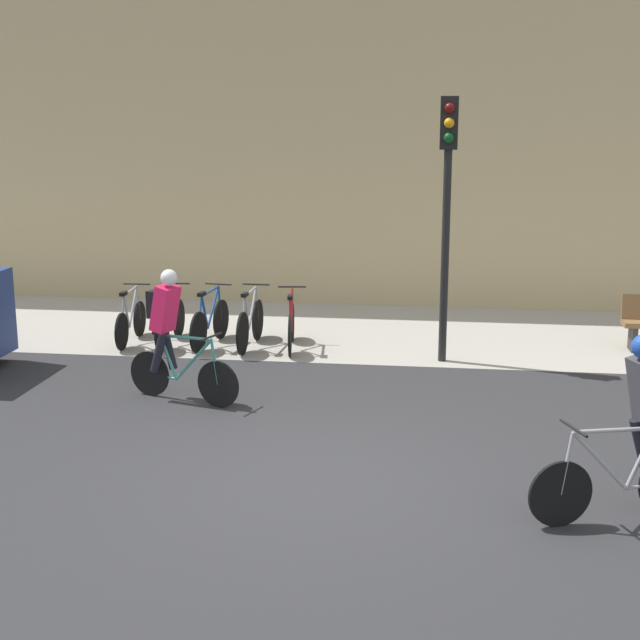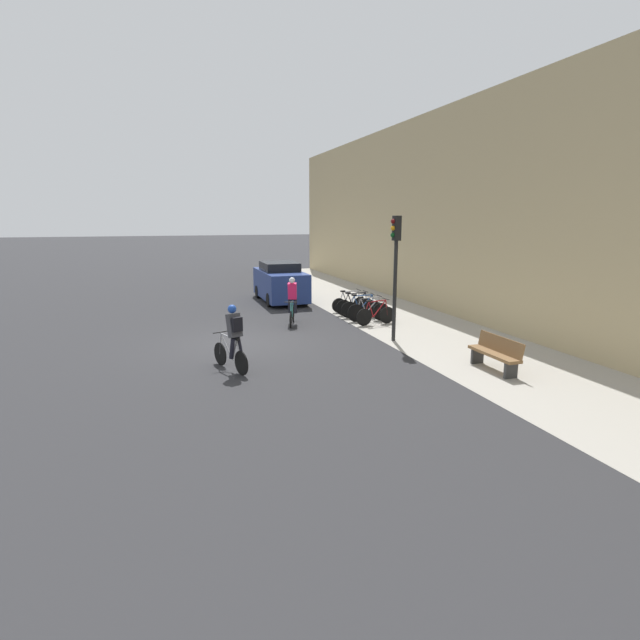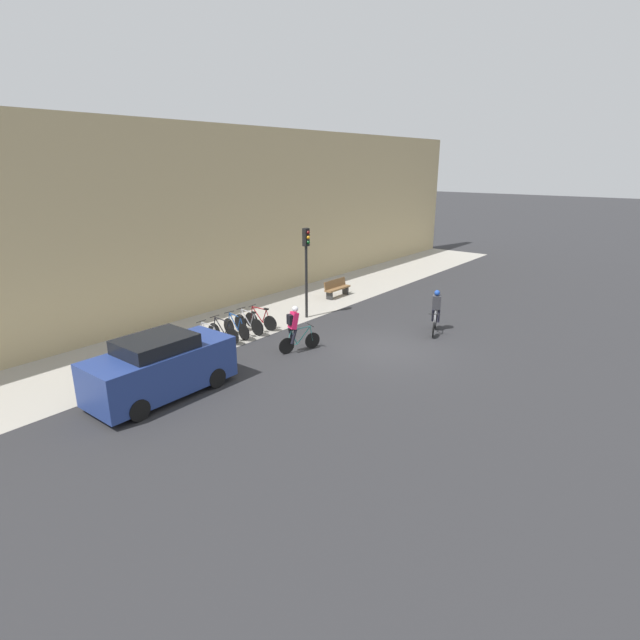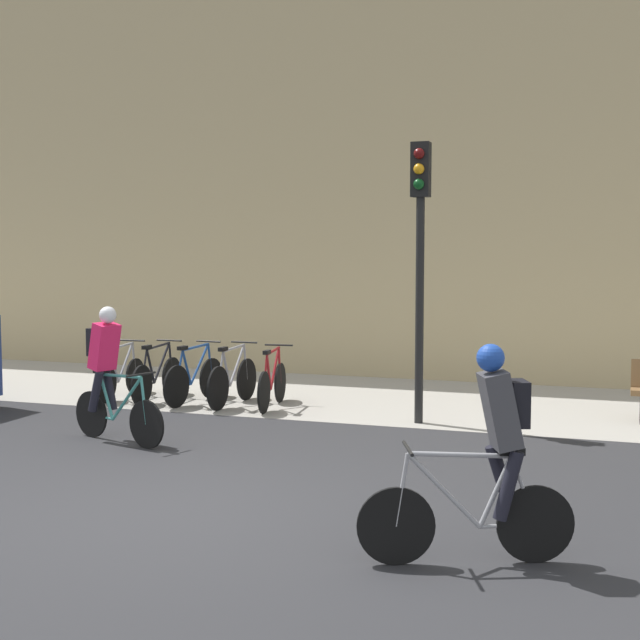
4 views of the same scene
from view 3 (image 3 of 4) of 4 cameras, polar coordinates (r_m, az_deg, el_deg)
ground at (r=18.70m, az=7.57°, el=-3.33°), size 200.00×200.00×0.00m
kerb_strip at (r=22.69m, az=-7.14°, el=0.47°), size 44.00×4.50×0.01m
building_facade at (r=23.74m, az=-11.93°, el=11.18°), size 44.00×0.60×8.27m
cyclist_pink at (r=17.97m, az=-2.88°, el=-0.86°), size 1.62×0.67×1.75m
cyclist_grey at (r=20.70m, az=13.12°, el=1.18°), size 1.63×0.72×1.75m
parked_bike_0 at (r=19.13m, az=-12.52°, el=-1.91°), size 0.46×1.57×0.94m
parked_bike_1 at (r=19.52m, az=-11.00°, el=-1.37°), size 0.46×1.69×0.96m
parked_bike_2 at (r=19.94m, az=-9.55°, el=-0.87°), size 0.46×1.67×0.97m
parked_bike_3 at (r=20.37m, az=-8.15°, el=-0.39°), size 0.46×1.71×0.98m
parked_bike_4 at (r=20.81m, az=-6.80°, el=0.02°), size 0.46×1.63×0.95m
traffic_light_pole at (r=21.68m, az=-1.58°, el=7.20°), size 0.26×0.30×3.96m
bench at (r=25.67m, az=1.93°, el=3.69°), size 1.72×0.44×0.89m
parked_car at (r=15.39m, az=-17.74°, el=-5.14°), size 4.30×1.84×1.85m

